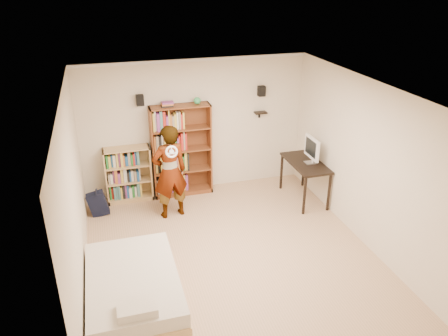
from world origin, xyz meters
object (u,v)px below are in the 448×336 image
Objects in this scene: tall_bookshelf at (182,151)px; person at (170,172)px; low_bookshelf at (128,174)px; daybed at (133,285)px; computer_desk at (304,181)px.

tall_bookshelf is 0.91m from person.
low_bookshelf is 0.58× the size of daybed.
low_bookshelf is at bearing 164.41° from computer_desk.
computer_desk is at bearing 30.42° from daybed.
low_bookshelf is at bearing -61.10° from person.
tall_bookshelf is at bearing -125.29° from person.
person is (-2.64, 0.10, 0.49)m from computer_desk.
daybed is at bearing -113.15° from tall_bookshelf.
low_bookshelf is at bearing 85.91° from daybed.
person reaches higher than low_bookshelf.
computer_desk is 4.11m from daybed.
daybed is 2.44m from person.
tall_bookshelf is at bearing 157.77° from computer_desk.
tall_bookshelf is 1.13m from low_bookshelf.
tall_bookshelf reaches higher than person.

